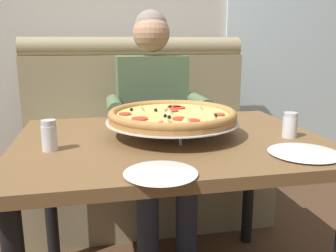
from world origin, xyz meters
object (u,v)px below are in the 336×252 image
at_px(dining_table, 170,160).
at_px(shaker_oregano, 50,138).
at_px(shaker_parmesan, 290,127).
at_px(booth_bench, 141,151).
at_px(diner_main, 154,112).
at_px(plate_near_left, 161,171).
at_px(plate_near_right, 304,151).
at_px(pizza, 172,116).

relative_size(dining_table, shaker_oregano, 11.03).
bearing_deg(shaker_parmesan, shaker_oregano, 179.41).
bearing_deg(booth_bench, diner_main, -80.10).
relative_size(shaker_parmesan, plate_near_left, 0.46).
distance_m(booth_bench, plate_near_left, 1.35).
xyz_separation_m(diner_main, plate_near_right, (0.34, -0.94, 0.03)).
distance_m(shaker_parmesan, plate_near_right, 0.22).
xyz_separation_m(shaker_oregano, plate_near_right, (0.83, -0.22, -0.03)).
relative_size(booth_bench, dining_table, 1.27).
bearing_deg(dining_table, shaker_parmesan, -10.69).
height_order(plate_near_left, plate_near_right, same).
xyz_separation_m(diner_main, pizza, (-0.03, -0.62, 0.10)).
height_order(booth_bench, pizza, booth_bench).
bearing_deg(plate_near_left, diner_main, 81.34).
xyz_separation_m(pizza, plate_near_left, (-0.12, -0.41, -0.07)).
bearing_deg(plate_near_left, shaker_parmesan, 27.48).
xyz_separation_m(booth_bench, dining_table, (0.00, -0.92, 0.25)).
bearing_deg(plate_near_right, dining_table, 143.00).
bearing_deg(shaker_parmesan, pizza, 165.15).
height_order(dining_table, diner_main, diner_main).
distance_m(dining_table, plate_near_right, 0.50).
bearing_deg(plate_near_left, shaker_oregano, 137.27).
relative_size(diner_main, plate_near_left, 6.02).
bearing_deg(booth_bench, dining_table, -90.00).
bearing_deg(pizza, shaker_parmesan, -14.85).
xyz_separation_m(booth_bench, pizza, (0.01, -0.88, 0.42)).
bearing_deg(pizza, shaker_oregano, -166.59).
relative_size(booth_bench, plate_near_left, 7.09).
height_order(dining_table, plate_near_right, plate_near_right).
distance_m(dining_table, plate_near_left, 0.41).
distance_m(booth_bench, shaker_oregano, 1.15).
bearing_deg(shaker_oregano, shaker_parmesan, -0.59).
relative_size(pizza, plate_near_right, 2.21).
relative_size(diner_main, plate_near_right, 5.38).
height_order(booth_bench, diner_main, diner_main).
bearing_deg(shaker_oregano, plate_near_left, -42.73).
bearing_deg(diner_main, pizza, -92.99).
bearing_deg(shaker_oregano, booth_bench, 66.08).
bearing_deg(pizza, plate_near_right, -40.85).
distance_m(diner_main, shaker_parmesan, 0.84).
bearing_deg(shaker_parmesan, booth_bench, 114.55).
bearing_deg(dining_table, pizza, 65.60).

